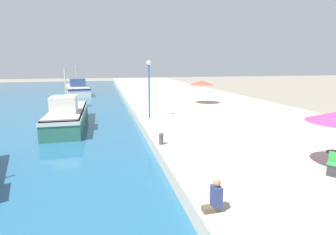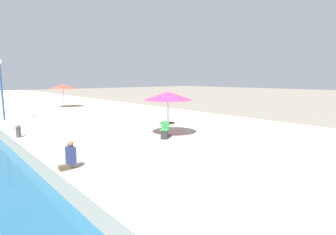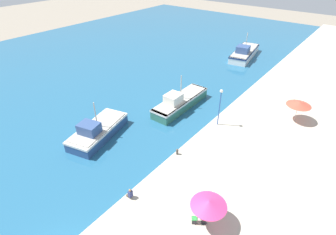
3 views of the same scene
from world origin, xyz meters
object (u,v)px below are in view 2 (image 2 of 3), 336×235
object	(u,v)px
cafe_umbrella_pink	(168,96)
person_at_quay	(70,156)
cafe_umbrella_white	(63,86)
cafe_chair_left	(165,133)
cafe_table	(168,126)
mooring_bollard	(18,131)
lamppost	(1,79)

from	to	relation	value
cafe_umbrella_pink	person_at_quay	distance (m)	6.74
cafe_umbrella_white	cafe_chair_left	xyz separation A→B (m)	(-1.77, -19.29, -1.97)
cafe_umbrella_pink	cafe_umbrella_white	bearing A→B (deg)	86.84
cafe_table	mooring_bollard	world-z (taller)	cafe_table
mooring_bollard	lamppost	size ratio (longest dim) A/B	0.14
cafe_umbrella_white	cafe_chair_left	size ratio (longest dim) A/B	3.08
cafe_table	lamppost	bearing A→B (deg)	114.75
cafe_table	mooring_bollard	bearing A→B (deg)	140.86
person_at_quay	cafe_chair_left	bearing A→B (deg)	13.24
cafe_table	cafe_chair_left	bearing A→B (deg)	-143.99
mooring_bollard	lamppost	world-z (taller)	lamppost
cafe_umbrella_white	lamppost	size ratio (longest dim) A/B	0.61
mooring_bollard	cafe_umbrella_white	bearing A→B (deg)	61.65
cafe_umbrella_white	cafe_table	xyz separation A→B (m)	(-1.18, -18.86, -1.76)
cafe_umbrella_white	person_at_quay	size ratio (longest dim) A/B	2.80
cafe_umbrella_white	cafe_table	world-z (taller)	cafe_umbrella_white
cafe_umbrella_pink	cafe_umbrella_white	xyz separation A→B (m)	(1.03, 18.73, 0.09)
cafe_chair_left	cafe_umbrella_white	bearing A→B (deg)	-41.24
cafe_chair_left	person_at_quay	size ratio (longest dim) A/B	0.91
cafe_umbrella_pink	mooring_bollard	xyz separation A→B (m)	(-6.40, 4.95, -1.86)
person_at_quay	lamppost	world-z (taller)	lamppost
person_at_quay	lamppost	size ratio (longest dim) A/B	0.22
person_at_quay	mooring_bollard	bearing A→B (deg)	91.42
cafe_chair_left	lamppost	world-z (taller)	lamppost
person_at_quay	cafe_table	bearing A→B (deg)	15.78
cafe_umbrella_pink	cafe_table	bearing A→B (deg)	-137.62
cafe_umbrella_white	lamppost	distance (m)	9.51
cafe_umbrella_white	lamppost	world-z (taller)	lamppost
cafe_chair_left	lamppost	size ratio (longest dim) A/B	0.20
lamppost	cafe_chair_left	bearing A→B (deg)	-68.21
cafe_umbrella_pink	lamppost	size ratio (longest dim) A/B	0.59
person_at_quay	cafe_umbrella_pink	bearing A→B (deg)	16.56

